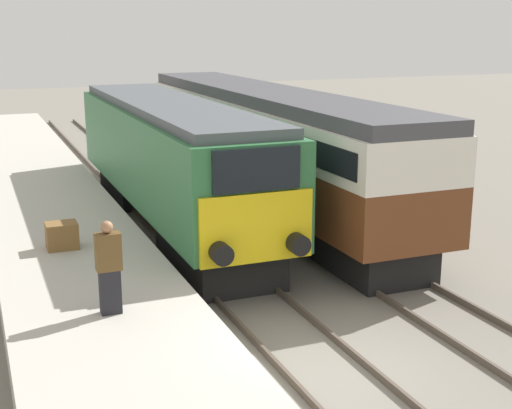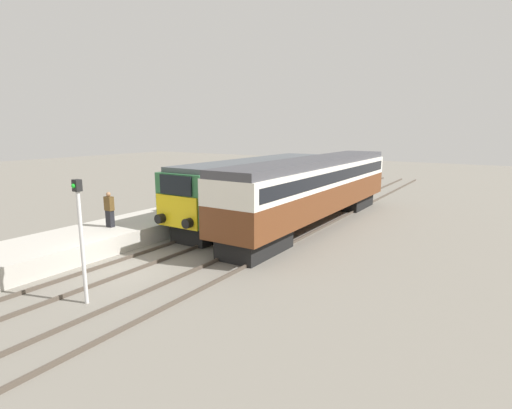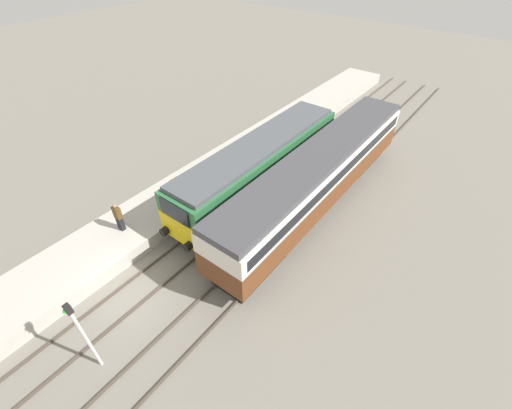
# 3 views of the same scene
# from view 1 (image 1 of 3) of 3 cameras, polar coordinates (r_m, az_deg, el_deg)

# --- Properties ---
(ground_plane) EXTENTS (120.00, 120.00, 0.00)m
(ground_plane) POSITION_cam_1_polar(r_m,az_deg,el_deg) (12.56, 5.72, -13.33)
(ground_plane) COLOR slate
(platform_left) EXTENTS (3.50, 50.00, 0.83)m
(platform_left) POSITION_cam_1_polar(r_m,az_deg,el_deg) (18.71, -15.03, -2.99)
(platform_left) COLOR #B7B2A8
(platform_left) RESTS_ON ground_plane
(rails_near_track) EXTENTS (1.51, 60.00, 0.14)m
(rails_near_track) POSITION_cam_1_polar(r_m,az_deg,el_deg) (16.73, -2.27, -5.80)
(rails_near_track) COLOR #4C4238
(rails_near_track) RESTS_ON ground_plane
(rails_far_track) EXTENTS (1.50, 60.00, 0.14)m
(rails_far_track) POSITION_cam_1_polar(r_m,az_deg,el_deg) (18.10, 7.94, -4.36)
(rails_far_track) COLOR #4C4238
(rails_far_track) RESTS_ON ground_plane
(locomotive) EXTENTS (2.70, 13.60, 3.69)m
(locomotive) POSITION_cam_1_polar(r_m,az_deg,el_deg) (20.64, -6.86, 3.69)
(locomotive) COLOR black
(locomotive) RESTS_ON ground_plane
(passenger_carriage) EXTENTS (2.75, 16.95, 3.84)m
(passenger_carriage) POSITION_cam_1_polar(r_m,az_deg,el_deg) (22.68, 0.75, 5.41)
(passenger_carriage) COLOR black
(passenger_carriage) RESTS_ON ground_plane
(person_on_platform) EXTENTS (0.44, 0.26, 1.69)m
(person_on_platform) POSITION_cam_1_polar(r_m,az_deg,el_deg) (12.73, -11.68, -4.99)
(person_on_platform) COLOR black
(person_on_platform) RESTS_ON platform_left
(luggage_crate) EXTENTS (0.70, 0.56, 0.60)m
(luggage_crate) POSITION_cam_1_polar(r_m,az_deg,el_deg) (16.80, -15.26, -2.41)
(luggage_crate) COLOR brown
(luggage_crate) RESTS_ON platform_left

